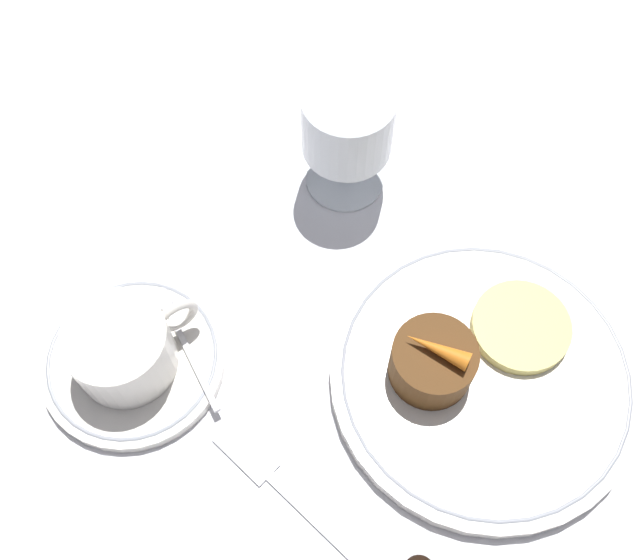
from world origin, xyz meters
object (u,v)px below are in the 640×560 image
at_px(dinner_plate, 481,378).
at_px(coffee_cup, 121,348).
at_px(wine_glass, 347,129).
at_px(fork, 289,494).
at_px(dessert_cake, 433,362).

xyz_separation_m(dinner_plate, coffee_cup, (-0.22, 0.16, 0.03)).
bearing_deg(wine_glass, fork, -132.00).
xyz_separation_m(dinner_plate, dessert_cake, (-0.03, 0.03, 0.02)).
height_order(fork, dessert_cake, dessert_cake).
height_order(coffee_cup, dessert_cake, coffee_cup).
height_order(dinner_plate, wine_glass, wine_glass).
bearing_deg(wine_glass, dessert_cake, -104.57).
distance_m(dinner_plate, wine_glass, 0.23).
height_order(coffee_cup, wine_glass, wine_glass).
relative_size(dinner_plate, fork, 1.32).
distance_m(dinner_plate, fork, 0.17).
distance_m(dinner_plate, dessert_cake, 0.05).
bearing_deg(dinner_plate, coffee_cup, 144.40).
height_order(wine_glass, dessert_cake, wine_glass).
relative_size(coffee_cup, dessert_cake, 1.63).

